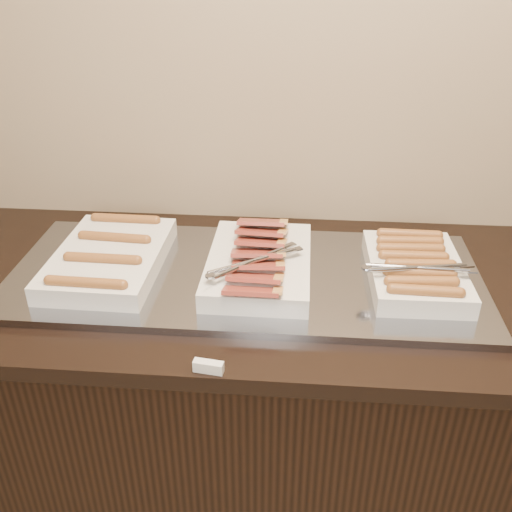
{
  "coord_description": "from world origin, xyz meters",
  "views": [
    {
      "loc": [
        0.11,
        0.89,
        1.68
      ],
      "look_at": [
        0.01,
        2.13,
        0.97
      ],
      "focal_mm": 40.0,
      "sensor_mm": 36.0,
      "label": 1
    }
  ],
  "objects_px": {
    "warming_tray": "(245,276)",
    "dish_left": "(110,258)",
    "counter": "(253,407)",
    "dish_center": "(259,263)",
    "dish_right": "(415,269)"
  },
  "relations": [
    {
      "from": "dish_left",
      "to": "counter",
      "type": "bearing_deg",
      "value": 0.98
    },
    {
      "from": "warming_tray",
      "to": "counter",
      "type": "bearing_deg",
      "value": 0.0
    },
    {
      "from": "counter",
      "to": "dish_right",
      "type": "bearing_deg",
      "value": -0.62
    },
    {
      "from": "dish_left",
      "to": "dish_right",
      "type": "bearing_deg",
      "value": 0.66
    },
    {
      "from": "warming_tray",
      "to": "dish_right",
      "type": "height_order",
      "value": "dish_right"
    },
    {
      "from": "dish_center",
      "to": "dish_right",
      "type": "xyz_separation_m",
      "value": [
        0.39,
        -0.0,
        0.0
      ]
    },
    {
      "from": "dish_center",
      "to": "dish_right",
      "type": "height_order",
      "value": "dish_center"
    },
    {
      "from": "warming_tray",
      "to": "dish_center",
      "type": "bearing_deg",
      "value": -5.71
    },
    {
      "from": "counter",
      "to": "dish_left",
      "type": "bearing_deg",
      "value": 180.0
    },
    {
      "from": "counter",
      "to": "dish_center",
      "type": "height_order",
      "value": "dish_center"
    },
    {
      "from": "warming_tray",
      "to": "dish_left",
      "type": "distance_m",
      "value": 0.35
    },
    {
      "from": "dish_left",
      "to": "warming_tray",
      "type": "bearing_deg",
      "value": 0.98
    },
    {
      "from": "warming_tray",
      "to": "dish_left",
      "type": "height_order",
      "value": "dish_left"
    },
    {
      "from": "counter",
      "to": "dish_right",
      "type": "relative_size",
      "value": 6.02
    },
    {
      "from": "counter",
      "to": "dish_right",
      "type": "distance_m",
      "value": 0.64
    }
  ]
}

